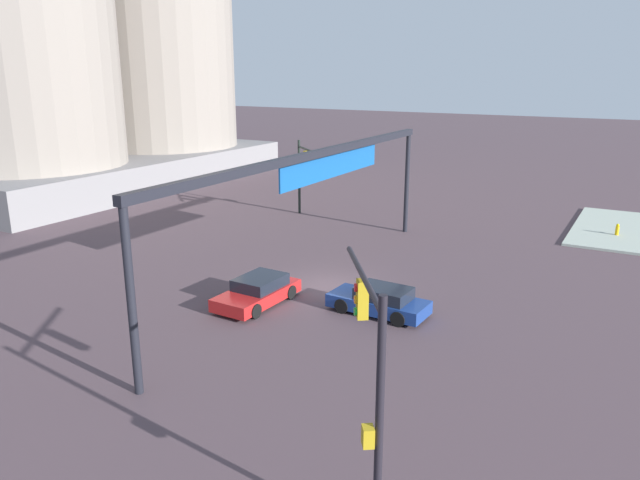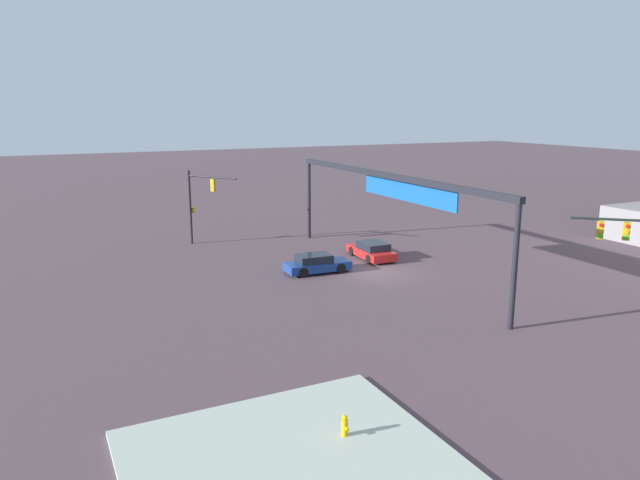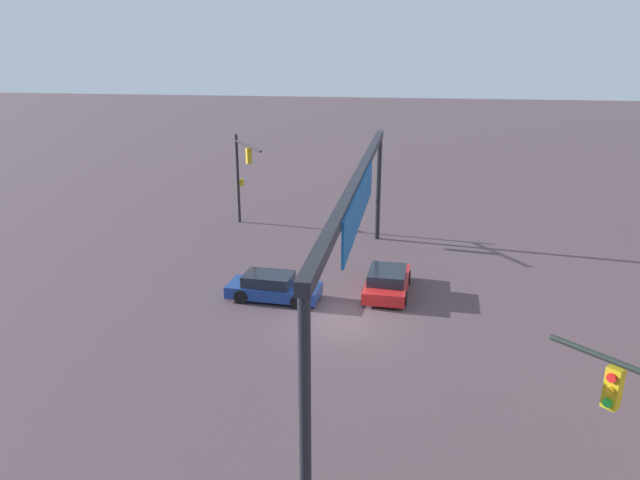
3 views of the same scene
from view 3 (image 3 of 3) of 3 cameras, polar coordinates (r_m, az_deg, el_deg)
name	(u,v)px [view 3 (image 3 of 3)]	position (r m, az deg, el deg)	size (l,w,h in m)	color
ground_plane	(342,320)	(25.21, 2.15, -7.76)	(235.14, 235.14, 0.00)	#4D3C42
traffic_signal_near_corner	(243,168)	(37.62, -7.49, 6.95)	(4.09, 2.74, 5.77)	black
overhead_sign_gantry	(359,197)	(22.82, 3.84, 4.19)	(23.37, 0.43, 6.47)	black
sedan_car_approaching	(273,287)	(27.10, -4.61, -4.57)	(1.98, 4.30, 1.21)	navy
sedan_car_waiting_far	(387,281)	(27.86, 6.52, -3.98)	(4.28, 2.12, 1.21)	#B11B1B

